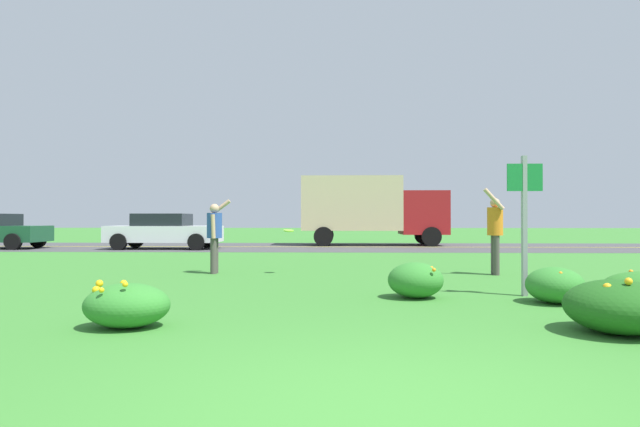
{
  "coord_description": "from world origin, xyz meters",
  "views": [
    {
      "loc": [
        -0.33,
        -3.41,
        1.24
      ],
      "look_at": [
        -0.78,
        9.63,
        1.37
      ],
      "focal_mm": 30.21,
      "sensor_mm": 36.0,
      "label": 1
    }
  ],
  "objects_px": {
    "person_thrower_blue_shirt": "(215,232)",
    "car_white_center_left": "(164,231)",
    "person_catcher_orange_shirt": "(495,228)",
    "sign_post_near_path": "(524,210)",
    "box_truck_red": "(371,207)",
    "frisbee_lime": "(289,231)"
  },
  "relations": [
    {
      "from": "sign_post_near_path",
      "to": "person_thrower_blue_shirt",
      "type": "distance_m",
      "value": 6.71
    },
    {
      "from": "box_truck_red",
      "to": "frisbee_lime",
      "type": "bearing_deg",
      "value": -101.21
    },
    {
      "from": "person_thrower_blue_shirt",
      "to": "car_white_center_left",
      "type": "bearing_deg",
      "value": 114.08
    },
    {
      "from": "box_truck_red",
      "to": "sign_post_near_path",
      "type": "bearing_deg",
      "value": -84.88
    },
    {
      "from": "sign_post_near_path",
      "to": "box_truck_red",
      "type": "xyz_separation_m",
      "value": [
        -1.49,
        16.58,
        0.43
      ]
    },
    {
      "from": "person_thrower_blue_shirt",
      "to": "box_truck_red",
      "type": "bearing_deg",
      "value": 71.96
    },
    {
      "from": "sign_post_near_path",
      "to": "person_thrower_blue_shirt",
      "type": "bearing_deg",
      "value": 149.97
    },
    {
      "from": "person_catcher_orange_shirt",
      "to": "sign_post_near_path",
      "type": "bearing_deg",
      "value": -98.17
    },
    {
      "from": "person_thrower_blue_shirt",
      "to": "person_catcher_orange_shirt",
      "type": "bearing_deg",
      "value": -0.69
    },
    {
      "from": "box_truck_red",
      "to": "car_white_center_left",
      "type": "bearing_deg",
      "value": -158.22
    },
    {
      "from": "sign_post_near_path",
      "to": "frisbee_lime",
      "type": "relative_size",
      "value": 9.27
    },
    {
      "from": "sign_post_near_path",
      "to": "car_white_center_left",
      "type": "xyz_separation_m",
      "value": [
        -10.16,
        13.12,
        -0.63
      ]
    },
    {
      "from": "person_catcher_orange_shirt",
      "to": "car_white_center_left",
      "type": "distance_m",
      "value": 14.49
    },
    {
      "from": "person_catcher_orange_shirt",
      "to": "car_white_center_left",
      "type": "relative_size",
      "value": 0.43
    },
    {
      "from": "car_white_center_left",
      "to": "box_truck_red",
      "type": "xyz_separation_m",
      "value": [
        8.68,
        3.47,
        1.06
      ]
    },
    {
      "from": "person_catcher_orange_shirt",
      "to": "person_thrower_blue_shirt",
      "type": "bearing_deg",
      "value": 179.31
    },
    {
      "from": "sign_post_near_path",
      "to": "person_catcher_orange_shirt",
      "type": "distance_m",
      "value": 3.33
    },
    {
      "from": "sign_post_near_path",
      "to": "box_truck_red",
      "type": "distance_m",
      "value": 16.66
    },
    {
      "from": "person_catcher_orange_shirt",
      "to": "frisbee_lime",
      "type": "height_order",
      "value": "person_catcher_orange_shirt"
    },
    {
      "from": "person_thrower_blue_shirt",
      "to": "car_white_center_left",
      "type": "height_order",
      "value": "person_thrower_blue_shirt"
    },
    {
      "from": "person_thrower_blue_shirt",
      "to": "frisbee_lime",
      "type": "distance_m",
      "value": 1.68
    },
    {
      "from": "car_white_center_left",
      "to": "sign_post_near_path",
      "type": "bearing_deg",
      "value": -52.24
    }
  ]
}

